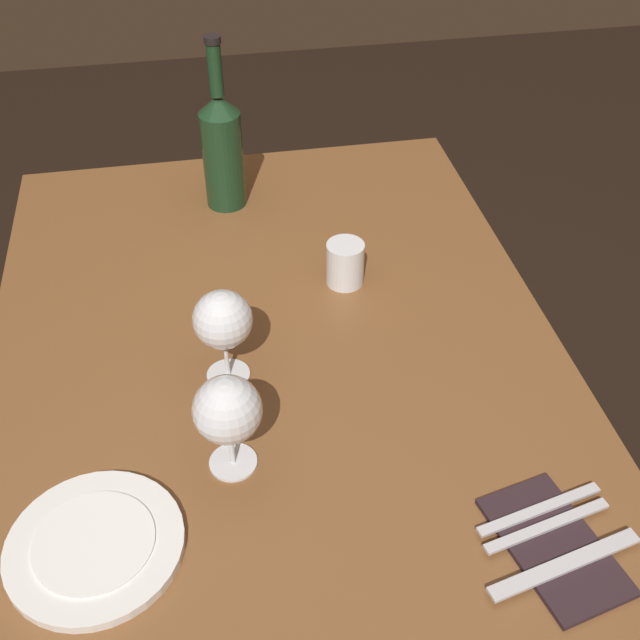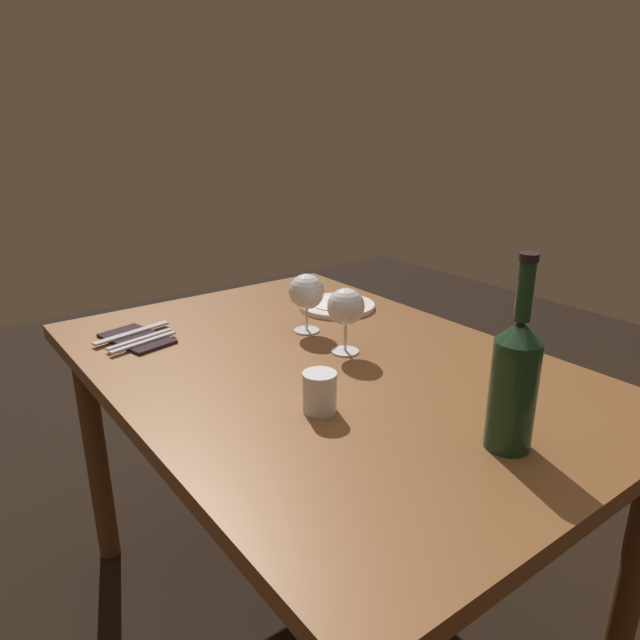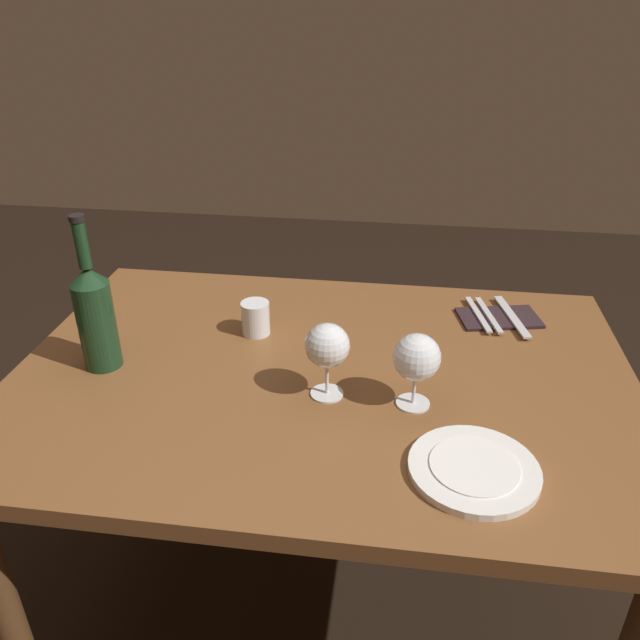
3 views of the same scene
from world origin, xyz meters
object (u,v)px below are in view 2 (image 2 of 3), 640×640
water_tumbler (320,394)px  folded_napkin (137,339)px  wine_bottle (514,381)px  fork_outer (144,342)px  dinner_plate (337,306)px  fork_inner (140,339)px  wine_glass_right (306,292)px  table_knife (132,333)px  wine_glass_left (346,308)px

water_tumbler → folded_napkin: size_ratio=0.38×
wine_bottle → fork_outer: size_ratio=1.87×
dinner_plate → fork_inner: size_ratio=1.23×
fork_outer → wine_glass_right: bearing=-112.1°
water_tumbler → table_knife: bearing=13.7°
water_tumbler → wine_glass_right: bearing=-32.3°
wine_bottle → table_knife: 0.95m
wine_glass_left → folded_napkin: 0.53m
wine_glass_right → water_tumbler: 0.44m
wine_bottle → folded_napkin: 0.93m
fork_inner → fork_outer: same height
fork_inner → fork_outer: 0.02m
wine_glass_right → folded_napkin: wine_glass_right is taller
wine_glass_right → folded_napkin: (0.20, 0.38, -0.10)m
wine_glass_left → table_knife: bearing=42.4°
folded_napkin → fork_outer: 0.05m
dinner_plate → wine_glass_left: bearing=145.2°
folded_napkin → water_tumbler: bearing=-165.6°
wine_glass_left → wine_glass_right: (0.17, -0.01, -0.00)m
fork_outer → table_knife: 0.08m
folded_napkin → wine_bottle: bearing=-159.3°
wine_bottle → fork_outer: 0.88m
wine_glass_left → fork_inner: wine_glass_left is taller
wine_glass_right → fork_inner: wine_glass_right is taller
fork_outer → dinner_plate: bearing=-95.2°
dinner_plate → table_knife: bearing=76.8°
wine_glass_left → fork_outer: bearing=48.7°
wine_glass_left → fork_inner: size_ratio=0.88×
table_knife → folded_napkin: bearing=180.0°
wine_glass_left → wine_bottle: size_ratio=0.47×
folded_napkin → fork_inner: bearing=180.0°
wine_glass_right → water_tumbler: (-0.36, 0.23, -0.07)m
table_knife → dinner_plate: bearing=-103.2°
wine_glass_right → dinner_plate: (0.10, -0.18, -0.10)m
wine_glass_left → fork_outer: size_ratio=0.88×
water_tumbler → wine_bottle: bearing=-148.5°
dinner_plate → folded_napkin: (0.10, 0.56, -0.00)m
fork_inner → table_knife: size_ratio=0.85×
wine_glass_right → table_knife: 0.45m
folded_napkin → fork_inner: (-0.02, 0.00, 0.01)m
wine_glass_left → folded_napkin: bearing=44.6°
wine_glass_left → water_tumbler: size_ratio=2.00×
wine_glass_right → water_tumbler: bearing=147.7°
wine_glass_right → fork_inner: (0.18, 0.38, -0.09)m
water_tumbler → dinner_plate: water_tumbler is taller
wine_glass_left → table_knife: 0.55m
wine_glass_left → wine_bottle: (-0.49, 0.04, 0.01)m
water_tumbler → table_knife: (0.60, 0.15, -0.02)m
folded_napkin → dinner_plate: bearing=-100.2°
fork_inner → wine_glass_left: bearing=-133.4°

